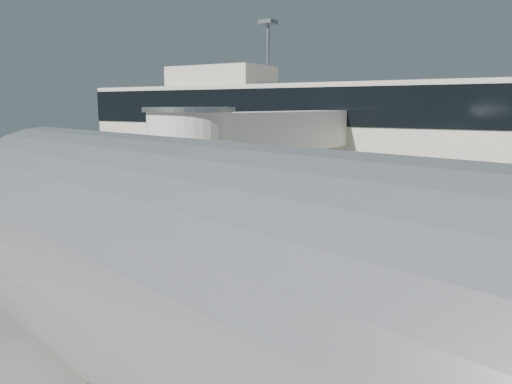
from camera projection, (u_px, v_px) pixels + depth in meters
ground at (173, 261)px, 19.80m from camera, size 140.00×140.00×0.00m
lane_markings at (276, 216)px, 27.92m from camera, size 40.00×30.00×0.02m
terminal at (395, 128)px, 44.23m from camera, size 64.00×12.11×15.20m
jet_bridge at (254, 135)px, 31.37m from camera, size 5.70×20.40×6.03m
baggage_tug at (315, 217)px, 24.87m from camera, size 2.92×2.35×1.74m
suitcase_cart at (405, 257)px, 18.47m from camera, size 3.93×1.78×1.52m
box_cart_near at (105, 263)px, 17.94m from camera, size 3.42×1.45×1.33m
box_cart_far at (126, 244)px, 20.32m from camera, size 3.53×1.53×1.38m
ground_worker at (62, 260)px, 17.18m from camera, size 0.71×0.57×1.68m
belt_loader at (194, 164)px, 45.66m from camera, size 4.54×2.98×2.05m
aircraft at (414, 370)px, 5.42m from camera, size 22.72×8.83×5.77m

